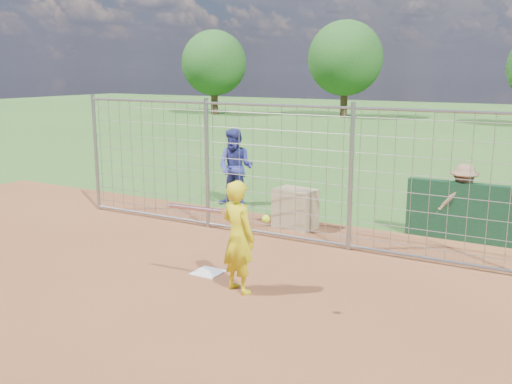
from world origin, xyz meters
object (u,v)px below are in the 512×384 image
Objects in this scene: batter at (238,237)px; bystander_c at (462,202)px; equipment_bin at (295,208)px; bystander_a at (236,168)px.

bystander_c is at bearing -100.82° from batter.
equipment_bin is at bearing -60.31° from batter.
batter reaches higher than equipment_bin.
bystander_a reaches higher than bystander_c.
bystander_a is at bearing 159.90° from equipment_bin.
batter is at bearing 36.71° from bystander_c.
batter reaches higher than bystander_c.
equipment_bin is at bearing -36.02° from bystander_a.
equipment_bin is (-0.76, 3.44, -0.42)m from batter.
bystander_c is 3.18m from equipment_bin.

